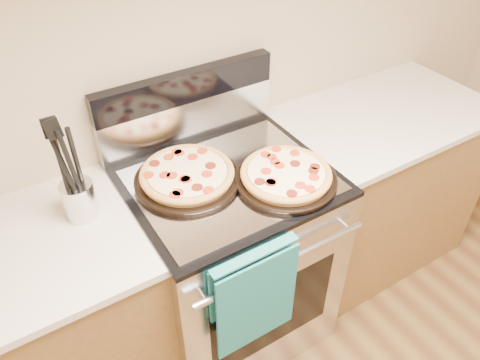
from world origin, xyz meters
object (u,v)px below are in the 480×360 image
utensil_crock (80,200)px  pepperoni_pizza_back (187,176)px  pepperoni_pizza_front (286,176)px  range_body (229,259)px

utensil_crock → pepperoni_pizza_back: bearing=-6.4°
pepperoni_pizza_back → pepperoni_pizza_front: pepperoni_pizza_back is taller
pepperoni_pizza_back → pepperoni_pizza_front: size_ratio=1.03×
pepperoni_pizza_front → range_body: bearing=139.5°
range_body → pepperoni_pizza_front: size_ratio=2.39×
pepperoni_pizza_front → utensil_crock: size_ratio=2.74×
pepperoni_pizza_back → utensil_crock: utensil_crock is taller
pepperoni_pizza_front → utensil_crock: (-0.69, 0.24, 0.03)m
range_body → pepperoni_pizza_back: (-0.14, 0.05, 0.50)m
range_body → pepperoni_pizza_back: bearing=160.8°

